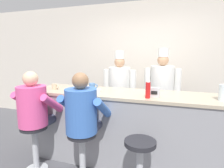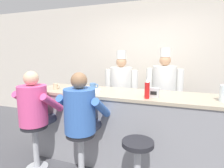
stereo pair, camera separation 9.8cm
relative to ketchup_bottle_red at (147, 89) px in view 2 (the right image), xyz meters
The scene contains 13 objects.
wall_back 1.85m from the ketchup_bottle_red, 99.04° to the left, with size 10.00×0.06×2.70m.
diner_counter 0.74m from the ketchup_bottle_red, 139.83° to the left, with size 3.00×0.74×1.05m.
ketchup_bottle_red is the anchor object (origin of this frame).
breakfast_plate 1.11m from the ketchup_bottle_red, 169.30° to the left, with size 0.25×0.25×0.05m.
cereal_bowl 0.78m from the ketchup_bottle_red, behind, with size 0.16×0.16×0.05m.
coffee_mug_tan 1.46m from the ketchup_bottle_red, behind, with size 0.12×0.08×0.09m.
coffee_mug_blue 0.98m from the ketchup_bottle_red, 159.42° to the left, with size 0.14×0.09×0.09m.
napkin_dispenser_chrome 0.13m from the ketchup_bottle_red, 53.60° to the left, with size 0.13×0.08×0.12m.
diner_seated_pink 1.52m from the ketchup_bottle_red, 166.29° to the right, with size 0.57×0.56×1.38m.
diner_seated_blue 0.87m from the ketchup_bottle_red, 154.28° to the right, with size 0.57×0.57×1.38m.
empty_stool_round 0.82m from the ketchup_bottle_red, 92.53° to the right, with size 0.35×0.35×0.65m.
cook_in_whites_near 1.35m from the ketchup_bottle_red, 121.75° to the left, with size 0.65×0.42×1.66m.
cook_in_whites_far 1.27m from the ketchup_bottle_red, 85.55° to the left, with size 0.67×0.43×1.70m.
Camera 2 is at (0.68, -2.15, 1.59)m, focal length 30.00 mm.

